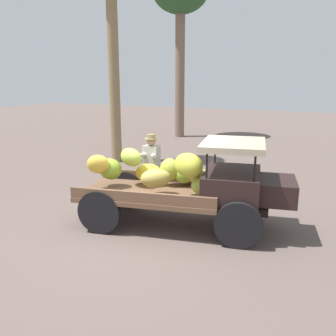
% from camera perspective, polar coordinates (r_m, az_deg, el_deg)
% --- Properties ---
extents(ground_plane, '(60.00, 60.00, 0.00)m').
position_cam_1_polar(ground_plane, '(7.97, -2.80, -9.15)').
color(ground_plane, '#65534D').
extents(truck, '(4.63, 2.43, 1.89)m').
position_cam_1_polar(truck, '(7.69, 3.74, -2.57)').
color(truck, black).
rests_on(truck, ground).
extents(farmer, '(0.53, 0.46, 1.77)m').
position_cam_1_polar(farmer, '(9.18, -2.63, 0.60)').
color(farmer, '#BCAC9D').
rests_on(farmer, ground).
extents(loose_banana_bunch, '(0.60, 0.56, 0.32)m').
position_cam_1_polar(loose_banana_bunch, '(10.51, -0.78, -2.43)').
color(loose_banana_bunch, gold).
rests_on(loose_banana_bunch, ground).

